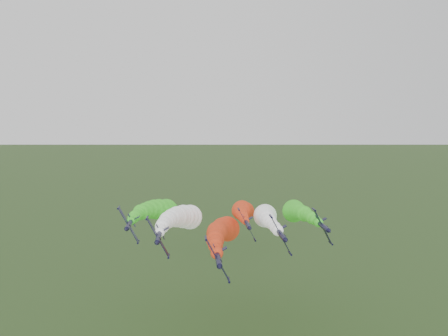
{
  "coord_description": "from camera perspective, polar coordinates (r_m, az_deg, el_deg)",
  "views": [
    {
      "loc": [
        -4.21,
        -76.04,
        61.66
      ],
      "look_at": [
        2.59,
        11.07,
        51.54
      ],
      "focal_mm": 35.0,
      "sensor_mm": 36.0,
      "label": 1
    }
  ],
  "objects": [
    {
      "name": "jet_lead",
      "position": [
        112.99,
        -0.23,
        -8.19
      ],
      "size": [
        11.69,
        58.74,
        15.31
      ],
      "rotation": [
        0.0,
        1.09,
        0.0
      ],
      "color": "black",
      "rests_on": "ground"
    },
    {
      "name": "jet_outer_right",
      "position": [
        133.14,
        9.36,
        -5.61
      ],
      "size": [
        11.39,
        58.44,
        15.01
      ],
      "rotation": [
        0.0,
        1.09,
        0.0
      ],
      "color": "black",
      "rests_on": "ground"
    },
    {
      "name": "jet_trail",
      "position": [
        141.35,
        2.44,
        -5.64
      ],
      "size": [
        11.44,
        58.49,
        15.06
      ],
      "rotation": [
        0.0,
        1.09,
        0.0
      ],
      "color": "black",
      "rests_on": "ground"
    },
    {
      "name": "jet_inner_left",
      "position": [
        121.29,
        -5.56,
        -6.43
      ],
      "size": [
        11.82,
        58.87,
        15.44
      ],
      "rotation": [
        0.0,
        1.09,
        0.0
      ],
      "color": "black",
      "rests_on": "ground"
    },
    {
      "name": "jet_outer_left",
      "position": [
        131.36,
        -8.51,
        -5.46
      ],
      "size": [
        11.24,
        58.29,
        14.86
      ],
      "rotation": [
        0.0,
        1.09,
        0.0
      ],
      "color": "black",
      "rests_on": "ground"
    },
    {
      "name": "jet_inner_right",
      "position": [
        123.75,
        5.4,
        -6.29
      ],
      "size": [
        11.3,
        58.35,
        14.92
      ],
      "rotation": [
        0.0,
        1.09,
        0.0
      ],
      "color": "black",
      "rests_on": "ground"
    }
  ]
}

